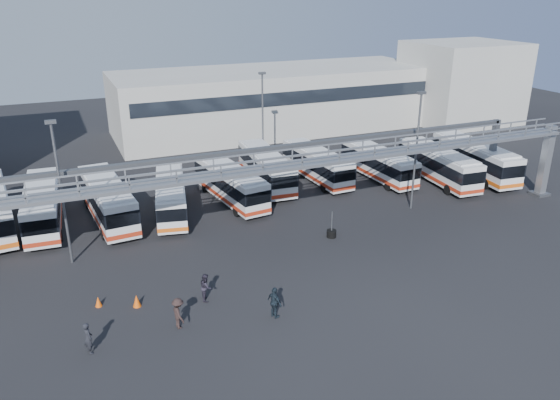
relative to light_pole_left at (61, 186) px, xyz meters
name	(u,v)px	position (x,y,z in m)	size (l,w,h in m)	color
ground	(327,270)	(16.00, -8.00, -5.73)	(140.00, 140.00, 0.00)	black
gantry	(292,169)	(16.00, -2.13, -0.22)	(51.40, 5.15, 7.10)	gray
warehouse	(275,100)	(28.00, 30.00, -1.73)	(42.00, 14.00, 8.00)	#9E9E99
building_right	(461,82)	(54.00, 24.00, -0.23)	(14.00, 12.00, 11.00)	#B2B2AD
light_pole_left	(61,186)	(0.00, 0.00, 0.00)	(0.70, 0.35, 10.21)	#4C4F54
light_pole_mid	(417,145)	(28.00, -1.00, 0.00)	(0.70, 0.35, 10.21)	#4C4F54
light_pole_back	(263,117)	(20.00, 14.00, 0.00)	(0.70, 0.35, 10.21)	#4C4F54
bus_1	(43,204)	(-1.52, 7.58, -3.87)	(3.17, 11.20, 3.36)	silver
bus_2	(107,199)	(3.37, 6.68, -3.82)	(3.54, 11.50, 3.44)	silver
bus_3	(171,196)	(8.44, 5.89, -4.02)	(4.36, 10.41, 3.08)	silver
bus_4	(230,183)	(13.99, 6.74, -3.95)	(3.78, 10.83, 3.22)	silver
bus_5	(266,167)	(18.52, 9.50, -3.87)	(3.34, 11.19, 3.35)	silver
bus_6	(317,163)	(23.72, 8.91, -3.98)	(2.93, 10.54, 3.17)	silver
bus_7	(378,163)	(29.55, 6.79, -4.00)	(2.77, 10.34, 3.11)	silver
bus_8	(438,164)	(34.51, 3.76, -3.88)	(3.38, 11.15, 3.34)	silver
bus_9	(475,158)	(39.00, 3.72, -3.79)	(3.74, 11.71, 3.50)	silver
pedestrian_a	(88,338)	(0.19, -11.09, -4.81)	(0.67, 0.44, 1.83)	black
pedestrian_b	(206,287)	(7.35, -8.43, -4.84)	(0.87, 0.68, 1.78)	#231F2B
pedestrian_c	(178,313)	(5.10, -10.71, -4.79)	(1.22, 0.70, 1.88)	black
pedestrian_d	(275,303)	(10.51, -11.90, -4.74)	(1.16, 0.48, 1.97)	black
cone_left	(98,301)	(1.10, -6.60, -5.40)	(0.41, 0.41, 0.66)	#E3520C
cone_right	(137,301)	(3.25, -7.52, -5.34)	(0.49, 0.49, 0.78)	#E3520C
tire_stack	(331,233)	(18.78, -3.50, -5.37)	(0.74, 0.74, 2.13)	black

